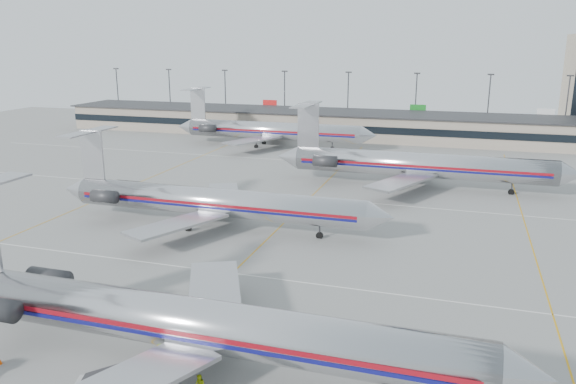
% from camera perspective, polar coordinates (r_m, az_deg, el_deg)
% --- Properties ---
extents(ground, '(260.00, 260.00, 0.00)m').
position_cam_1_polar(ground, '(49.92, -10.27, -12.45)').
color(ground, gray).
rests_on(ground, ground).
extents(apron_markings, '(160.00, 0.15, 0.02)m').
position_cam_1_polar(apron_markings, '(58.06, -5.69, -8.21)').
color(apron_markings, silver).
rests_on(apron_markings, ground).
extents(terminal, '(162.00, 17.00, 6.25)m').
position_cam_1_polar(terminal, '(139.98, 8.53, 6.72)').
color(terminal, gray).
rests_on(terminal, ground).
extents(light_mast_row, '(163.60, 0.40, 15.28)m').
position_cam_1_polar(light_mast_row, '(153.14, 9.45, 9.43)').
color(light_mast_row, '#38383D').
rests_on(light_mast_row, ground).
extents(jet_foreground, '(46.97, 27.66, 12.29)m').
position_cam_1_polar(jet_foreground, '(41.57, -10.35, -12.82)').
color(jet_foreground, silver).
rests_on(jet_foreground, ground).
extents(jet_second_row, '(44.89, 26.43, 11.75)m').
position_cam_1_polar(jet_second_row, '(71.43, -7.99, -0.93)').
color(jet_second_row, silver).
rests_on(jet_second_row, ground).
extents(jet_third_row, '(48.04, 29.55, 13.14)m').
position_cam_1_polar(jet_third_row, '(92.60, 12.68, 2.76)').
color(jet_third_row, silver).
rests_on(jet_third_row, ground).
extents(jet_back_row, '(46.95, 28.88, 12.84)m').
position_cam_1_polar(jet_back_row, '(126.71, -1.96, 6.29)').
color(jet_back_row, silver).
rests_on(jet_back_row, ground).
extents(belt_loader, '(4.26, 2.26, 2.18)m').
position_cam_1_polar(belt_loader, '(41.95, -18.22, -17.81)').
color(belt_loader, '#A9A9A9').
rests_on(belt_loader, ground).
extents(ramp_worker_near, '(0.74, 0.65, 1.70)m').
position_cam_1_polar(ramp_worker_near, '(43.13, -13.00, -16.01)').
color(ramp_worker_near, '#8EE115').
rests_on(ramp_worker_near, ground).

